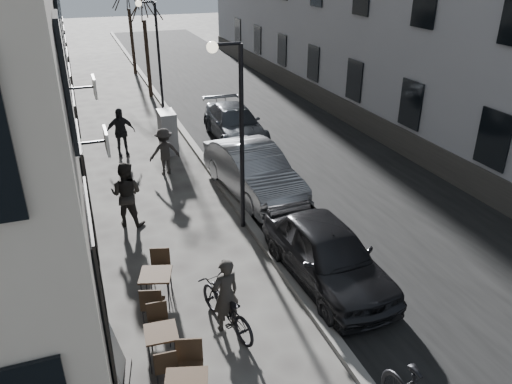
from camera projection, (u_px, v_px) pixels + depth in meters
ground at (350, 381)px, 8.96m from camera, size 120.00×120.00×0.00m
road at (252, 115)px, 23.70m from camera, size 7.30×60.00×0.00m
kerb at (176, 122)px, 22.54m from camera, size 0.25×60.00×0.12m
streetlamp_near at (235, 118)px, 12.62m from camera, size 0.90×0.28×5.09m
streetlamp_far at (154, 45)px, 22.78m from camera, size 0.90×0.28×5.09m
tree_near at (143, 4)px, 24.69m from camera, size 2.40×2.40×5.70m
bistro_set_b at (162, 344)px, 9.19m from camera, size 0.63×1.47×0.86m
bistro_set_c at (157, 286)px, 10.70m from camera, size 0.89×1.66×0.95m
sign_board at (115, 355)px, 8.90m from camera, size 0.50×0.70×1.12m
utility_cabinet at (168, 132)px, 18.96m from camera, size 0.59×1.07×1.59m
bicycle at (226, 307)px, 10.04m from camera, size 1.12×2.00×1.00m
cyclist_rider at (226, 295)px, 9.90m from camera, size 0.67×0.53×1.63m
pedestrian_near at (126, 194)px, 13.76m from camera, size 1.14×1.06×1.87m
pedestrian_mid at (164, 151)px, 17.05m from camera, size 1.10×0.70×1.63m
pedestrian_far at (120, 132)px, 18.59m from camera, size 1.09×0.49×1.83m
car_near at (327, 253)px, 11.43m from camera, size 1.89×4.35×1.46m
car_mid at (253, 171)px, 15.65m from camera, size 2.09×4.85×1.55m
car_far at (235, 123)px, 20.37m from camera, size 1.94×4.60×1.32m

